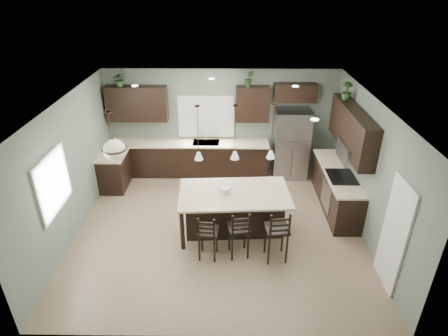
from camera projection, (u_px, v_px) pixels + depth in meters
ground at (219, 227)px, 8.14m from camera, size 6.00×6.00×0.00m
pantry_door at (394, 235)px, 6.26m from camera, size 0.04×0.82×2.04m
window_back at (206, 117)px, 9.84m from camera, size 1.35×0.02×1.00m
window_left at (52, 183)px, 6.74m from camera, size 0.02×1.10×1.00m
left_return_cabs at (114, 171)px, 9.46m from camera, size 0.60×0.90×0.90m
left_return_countertop at (112, 155)px, 9.24m from camera, size 0.66×0.96×0.04m
back_lower_cabs at (190, 159)px, 10.10m from camera, size 4.20×0.60×0.90m
back_countertop at (189, 143)px, 9.87m from camera, size 4.20×0.66×0.04m
sink_inset at (206, 143)px, 9.86m from camera, size 0.70×0.45×0.01m
faucet at (206, 138)px, 9.76m from camera, size 0.02×0.02×0.28m
back_upper_left at (137, 104)px, 9.53m from camera, size 1.55×0.34×0.90m
back_upper_right at (253, 104)px, 9.50m from camera, size 0.85×0.34×0.90m
fridge_header at (295, 93)px, 9.35m from camera, size 1.05×0.34×0.45m
right_lower_cabs at (336, 190)px, 8.67m from camera, size 0.60×2.35×0.90m
right_countertop at (338, 172)px, 8.45m from camera, size 0.66×2.35×0.04m
cooktop at (342, 177)px, 8.20m from camera, size 0.58×0.75×0.02m
wall_oven_front at (326, 196)px, 8.43m from camera, size 0.01×0.72×0.60m
right_upper_cabs at (352, 129)px, 7.97m from camera, size 0.34×2.35×0.90m
microwave at (351, 152)px, 7.92m from camera, size 0.40×0.75×0.40m
refrigerator at (291, 144)px, 9.82m from camera, size 0.90×0.74×1.85m
kitchen_island at (234, 212)px, 7.86m from camera, size 2.32×1.41×0.92m
serving_dish at (225, 190)px, 7.60m from camera, size 0.24×0.24×0.14m
bar_stool_left at (208, 236)px, 7.07m from camera, size 0.41×0.41×1.00m
bar_stool_center at (239, 233)px, 7.12m from camera, size 0.45×0.45×1.05m
bar_stool_right at (277, 234)px, 7.01m from camera, size 0.46×0.46×1.14m
pendant_left at (198, 133)px, 7.00m from camera, size 0.17×0.17×1.10m
pendant_center at (235, 133)px, 7.02m from camera, size 0.17×0.17×1.10m
pendant_right at (272, 132)px, 7.05m from camera, size 0.17×0.17×1.10m
chandelier at (112, 136)px, 6.68m from camera, size 0.45×0.45×0.95m
plant_back_left at (120, 79)px, 9.22m from camera, size 0.40×0.38×0.36m
plant_back_right at (249, 79)px, 9.17m from camera, size 0.24×0.20×0.41m
plant_right_wall at (347, 91)px, 8.25m from camera, size 0.26×0.26×0.40m
room_shell at (219, 157)px, 7.35m from camera, size 6.00×6.00×6.00m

